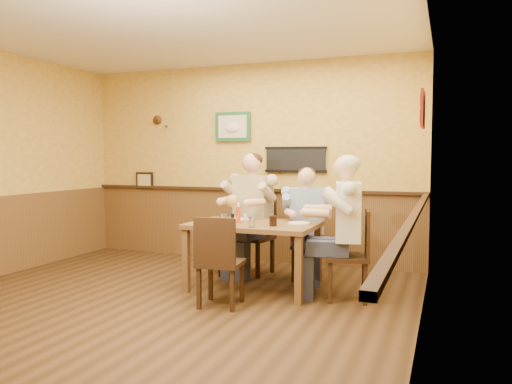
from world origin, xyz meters
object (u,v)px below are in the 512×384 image
Objects in this scene: chair_right_end at (348,255)px; cola_tumbler at (273,221)px; chair_back_right at (306,244)px; diner_white_elder at (348,235)px; chair_near_side at (221,261)px; diner_blue_polo at (306,229)px; water_glass_mid at (252,222)px; pepper_shaker at (233,218)px; diner_tan_shirt at (253,220)px; water_glass_left at (223,219)px; salt_shaker at (245,217)px; chair_back_left at (253,236)px; dining_table at (253,231)px; hot_sauce_bottle at (238,214)px.

chair_right_end reaches higher than cola_tumbler.
chair_back_right is 0.63× the size of diner_white_elder.
cola_tumbler is (-0.77, -0.13, 0.13)m from diner_white_elder.
chair_near_side is 0.74× the size of diner_blue_polo.
pepper_shaker is at bearing 138.68° from water_glass_mid.
water_glass_mid is (0.38, -1.02, 0.11)m from diner_tan_shirt.
diner_white_elder is at bearing -0.68° from pepper_shaker.
pepper_shaker is at bearing 85.42° from water_glass_left.
cola_tumbler is at bearing -32.09° from salt_shaker.
dining_table is at bearing -57.81° from chair_back_left.
pepper_shaker is (-0.08, 0.03, -0.06)m from hot_sauce_bottle.
cola_tumbler is at bearing -91.55° from diner_white_elder.
hot_sauce_bottle is at bearing -145.33° from diner_blue_polo.
diner_white_elder is at bearing 9.84° from cola_tumbler.
diner_tan_shirt reaches higher than chair_back_left.
chair_back_right is 0.18m from diner_blue_polo.
hot_sauce_bottle is at bearing -95.43° from salt_shaker.
pepper_shaker is (-0.10, -0.12, 0.00)m from salt_shaker.
water_glass_mid is at bearing -58.99° from diner_tan_shirt.
cola_tumbler is at bearing -14.93° from hot_sauce_bottle.
chair_near_side is (0.20, -1.39, -0.03)m from chair_back_left.
water_glass_left is 0.56m from cola_tumbler.
hot_sauce_bottle is (-0.27, 0.28, 0.05)m from water_glass_mid.
chair_back_right is 7.56× the size of water_glass_left.
salt_shaker is (-0.57, -0.58, 0.37)m from chair_back_right.
diner_white_elder is (1.34, -0.73, 0.19)m from chair_back_left.
dining_table is at bearing 16.41° from hot_sauce_bottle.
salt_shaker is at bearing -67.12° from chair_back_left.
chair_back_left is 1.41m from chair_near_side.
diner_white_elder is 12.46× the size of cola_tumbler.
water_glass_mid is at bearing -59.69° from salt_shaker.
diner_tan_shirt is 1.13× the size of diner_blue_polo.
chair_back_left is 0.98m from water_glass_left.
diner_blue_polo is at bearing 51.16° from hot_sauce_bottle.
chair_back_right is 0.94m from cola_tumbler.
diner_blue_polo is 0.96m from diner_white_elder.
chair_back_right is 7.90× the size of cola_tumbler.
diner_white_elder is at bearing 17.16° from water_glass_mid.
diner_blue_polo is at bearing 0.00° from chair_back_right.
chair_near_side is at bearing -71.33° from chair_back_left.
chair_near_side is 1.34m from diner_white_elder.
diner_tan_shirt reaches higher than cola_tumbler.
dining_table is 1.08m from chair_right_end.
chair_back_right is 1.47m from chair_near_side.
diner_tan_shirt is (0.00, 0.00, 0.21)m from chair_back_left.
diner_blue_polo is (0.50, 1.38, 0.16)m from chair_near_side.
diner_blue_polo reaches higher than chair_near_side.
cola_tumbler is (0.57, -0.86, 0.11)m from diner_tan_shirt.
diner_blue_polo is 1.08m from water_glass_mid.
chair_back_right is 9.90× the size of salt_shaker.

